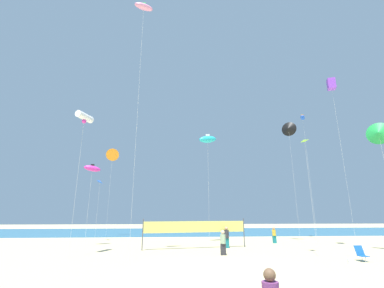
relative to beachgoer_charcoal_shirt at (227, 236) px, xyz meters
name	(u,v)px	position (x,y,z in m)	size (l,w,h in m)	color
ground_plane	(223,269)	(-1.89, -8.42, -0.92)	(120.00, 120.00, 0.00)	#D1BC89
ocean_band	(190,232)	(-1.89, 20.89, -0.92)	(120.00, 20.00, 0.01)	teal
beachgoer_charcoal_shirt	(227,236)	(0.00, 0.00, 0.00)	(0.40, 0.40, 1.73)	#19727A
beachgoer_mustard_shirt	(274,234)	(5.40, 3.27, -0.10)	(0.35, 0.35, 1.53)	#19727A
beachgoer_sage_shirt	(223,242)	(-1.02, -3.81, -0.04)	(0.38, 0.38, 1.66)	#2D2D33
folding_beach_chair	(361,253)	(6.97, -6.77, -0.46)	(0.52, 0.65, 0.89)	#1959B2
volleyball_net	(196,228)	(-2.65, -0.24, 0.72)	(8.73, 1.79, 2.40)	#4C4C51
beach_handbag	(350,261)	(5.80, -7.37, -0.80)	(0.30, 0.15, 0.24)	white
kite_violet_box	(331,84)	(9.81, -2.38, 13.42)	(0.82, 0.82, 14.89)	silver
kite_black_delta	(289,129)	(7.92, 3.12, 10.90)	(1.46, 1.25, 12.63)	silver
kite_blue_inflatable	(303,118)	(11.22, 5.96, 13.35)	(1.18, 1.48, 14.70)	silver
kite_white_tube	(84,117)	(-11.30, -4.46, 8.81)	(1.00, 1.55, 10.04)	silver
kite_green_delta	(379,133)	(11.58, -4.57, 8.05)	(1.50, 1.50, 9.87)	silver
kite_magenta_inflatable	(92,169)	(-12.23, 1.50, 5.96)	(1.64, 1.05, 7.30)	silver
kite_blue_diamond	(100,182)	(-12.57, 5.78, 5.21)	(0.81, 0.81, 6.39)	silver
kite_orange_delta	(112,155)	(-12.89, 11.46, 9.49)	(1.68, 0.82, 11.26)	silver
kite_cyan_inflatable	(208,139)	(-1.06, 3.16, 9.51)	(2.28, 1.56, 11.01)	silver
kite_pink_inflatable	(144,7)	(-7.28, -5.42, 18.10)	(1.61, 0.93, 19.49)	silver
kite_lime_diamond	(304,143)	(5.25, -4.81, 7.07)	(0.63, 0.62, 8.30)	silver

